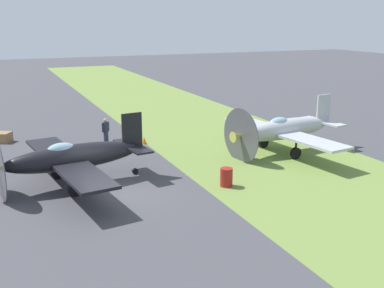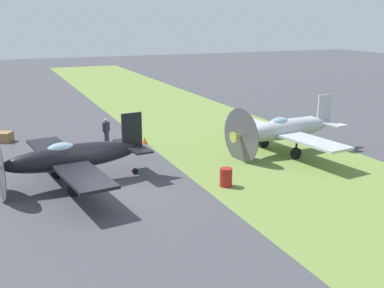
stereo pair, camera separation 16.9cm
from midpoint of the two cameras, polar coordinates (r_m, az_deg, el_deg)
name	(u,v)px [view 2 (the right image)]	position (r m, az deg, el deg)	size (l,w,h in m)	color
ground_plane	(110,195)	(21.75, -9.72, -6.11)	(160.00, 160.00, 0.00)	#424247
grass_verge	(290,169)	(25.60, 12.02, -2.95)	(120.00, 11.00, 0.01)	olive
airplane_lead	(71,157)	(22.88, -14.38, -1.57)	(9.53, 7.57, 3.37)	black
airplane_wingman	(285,129)	(28.29, 11.40, 1.77)	(9.56, 7.60, 3.39)	#B2B7BC
ground_crew_chief	(106,131)	(29.95, -10.26, 1.57)	(0.40, 0.54, 1.73)	#2D3342
fuel_drum	(226,177)	(22.39, 4.38, -4.07)	(0.60, 0.60, 0.90)	maroon
supply_crate	(4,137)	(32.74, -21.80, 0.80)	(0.90, 0.90, 0.64)	olive
runway_marker_cone	(145,140)	(30.12, -5.65, 0.46)	(0.36, 0.36, 0.44)	orange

